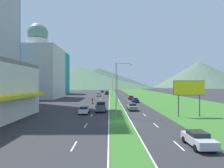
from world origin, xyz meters
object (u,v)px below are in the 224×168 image
(street_lamp_mid, at_px, (116,87))
(car_0, at_px, (135,100))
(car_5, at_px, (102,91))
(car_8, at_px, (198,139))
(street_lamp_near, at_px, (118,86))
(car_6, at_px, (131,97))
(billboard_roadside, at_px, (189,89))
(car_1, at_px, (107,92))
(car_4, at_px, (132,107))
(pickup_truck_0, at_px, (101,107))
(street_lamp_far, at_px, (113,87))
(car_7, at_px, (85,110))
(car_2, at_px, (107,93))
(car_3, at_px, (99,95))
(motorcycle_rider, at_px, (92,101))

(street_lamp_mid, distance_m, car_0, 7.50)
(car_5, relative_size, car_8, 1.14)
(street_lamp_near, relative_size, car_6, 2.14)
(billboard_roadside, bearing_deg, car_6, 99.22)
(car_1, bearing_deg, billboard_roadside, -169.00)
(billboard_roadside, distance_m, car_8, 17.26)
(billboard_roadside, relative_size, car_1, 1.62)
(car_4, distance_m, pickup_truck_0, 7.27)
(street_lamp_near, relative_size, street_lamp_far, 1.23)
(car_7, bearing_deg, car_8, -145.78)
(billboard_roadside, relative_size, car_6, 1.44)
(car_1, height_order, car_6, car_1)
(billboard_roadside, bearing_deg, street_lamp_far, 103.59)
(car_2, relative_size, pickup_truck_0, 0.76)
(billboard_roadside, bearing_deg, car_3, 109.46)
(car_2, relative_size, car_8, 0.99)
(motorcycle_rider, bearing_deg, car_2, -4.51)
(car_4, xyz_separation_m, motorcycle_rider, (-10.38, 13.75, -0.06))
(street_lamp_near, bearing_deg, billboard_roadside, -1.81)
(car_2, bearing_deg, street_lamp_mid, -174.80)
(car_1, height_order, car_5, car_1)
(car_6, bearing_deg, billboard_roadside, 9.22)
(street_lamp_near, height_order, car_5, street_lamp_near)
(billboard_roadside, xyz_separation_m, car_0, (-6.13, 26.23, -4.25))
(car_4, bearing_deg, car_2, -173.44)
(billboard_roadside, bearing_deg, car_8, -110.71)
(car_2, distance_m, pickup_truck_0, 60.68)
(street_lamp_near, xyz_separation_m, car_1, (-3.13, 81.99, -4.92))
(street_lamp_mid, relative_size, car_1, 2.15)
(pickup_truck_0, bearing_deg, car_8, -155.64)
(car_1, distance_m, car_7, 78.14)
(car_0, relative_size, car_1, 0.98)
(street_lamp_near, relative_size, car_4, 2.12)
(street_lamp_far, xyz_separation_m, car_5, (-6.76, 40.89, -3.99))
(street_lamp_near, bearing_deg, pickup_truck_0, 116.35)
(street_lamp_far, relative_size, car_1, 1.97)
(street_lamp_far, relative_size, motorcycle_rider, 4.03)
(street_lamp_mid, distance_m, motorcycle_rider, 9.36)
(car_6, bearing_deg, street_lamp_mid, -28.37)
(car_6, bearing_deg, pickup_truck_0, -18.50)
(car_6, bearing_deg, car_2, -161.92)
(car_1, bearing_deg, motorcycle_rider, 176.59)
(street_lamp_far, distance_m, car_6, 16.61)
(car_7, bearing_deg, street_lamp_far, -8.08)
(street_lamp_mid, xyz_separation_m, car_3, (-7.47, 29.33, -4.39))
(street_lamp_mid, relative_size, street_lamp_far, 1.09)
(car_2, relative_size, car_6, 0.89)
(car_4, bearing_deg, car_1, -174.70)
(pickup_truck_0, distance_m, motorcycle_rider, 15.66)
(street_lamp_mid, distance_m, street_lamp_far, 26.04)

